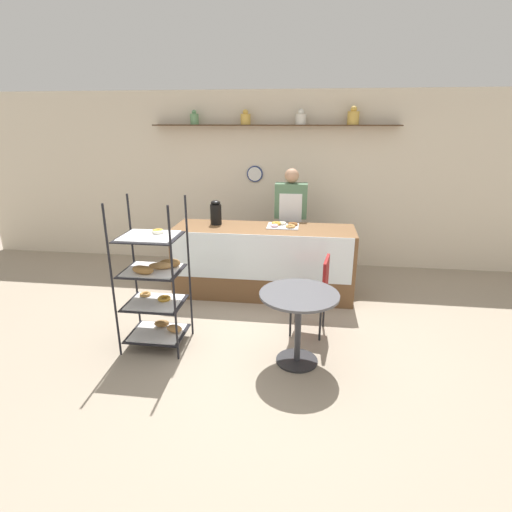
{
  "coord_description": "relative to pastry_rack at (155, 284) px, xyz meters",
  "views": [
    {
      "loc": [
        0.57,
        -3.86,
        2.25
      ],
      "look_at": [
        0.0,
        0.4,
        0.79
      ],
      "focal_mm": 28.0,
      "sensor_mm": 36.0,
      "label": 1
    }
  ],
  "objects": [
    {
      "name": "cafe_chair",
      "position": [
        1.63,
        0.46,
        -0.14
      ],
      "size": [
        0.43,
        0.43,
        0.88
      ],
      "rotation": [
        0.0,
        0.0,
        4.57
      ],
      "color": "black",
      "rests_on": "ground_plane"
    },
    {
      "name": "ground_plane",
      "position": [
        0.94,
        0.3,
        -0.68
      ],
      "size": [
        14.0,
        14.0,
        0.0
      ],
      "primitive_type": "plane",
      "color": "gray"
    },
    {
      "name": "donut_tray_counter",
      "position": [
        1.19,
        1.54,
        0.27
      ],
      "size": [
        0.41,
        0.33,
        0.05
      ],
      "color": "silver",
      "rests_on": "display_counter"
    },
    {
      "name": "coffee_carafe",
      "position": [
        0.28,
        1.54,
        0.41
      ],
      "size": [
        0.15,
        0.15,
        0.33
      ],
      "color": "black",
      "rests_on": "display_counter"
    },
    {
      "name": "back_wall",
      "position": [
        0.94,
        2.8,
        0.68
      ],
      "size": [
        10.0,
        0.3,
        2.7
      ],
      "color": "beige",
      "rests_on": "ground_plane"
    },
    {
      "name": "pastry_rack",
      "position": [
        0.0,
        0.0,
        0.0
      ],
      "size": [
        0.63,
        0.53,
        1.55
      ],
      "color": "black",
      "rests_on": "ground_plane"
    },
    {
      "name": "cafe_table",
      "position": [
        1.46,
        -0.14,
        -0.13
      ],
      "size": [
        0.75,
        0.75,
        0.73
      ],
      "color": "#262628",
      "rests_on": "ground_plane"
    },
    {
      "name": "person_worker",
      "position": [
        1.26,
        2.06,
        0.2
      ],
      "size": [
        0.45,
        0.23,
        1.63
      ],
      "color": "#282833",
      "rests_on": "ground_plane"
    },
    {
      "name": "display_counter",
      "position": [
        0.94,
        1.44,
        -0.22
      ],
      "size": [
        2.36,
        0.71,
        0.93
      ],
      "color": "brown",
      "rests_on": "ground_plane"
    }
  ]
}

